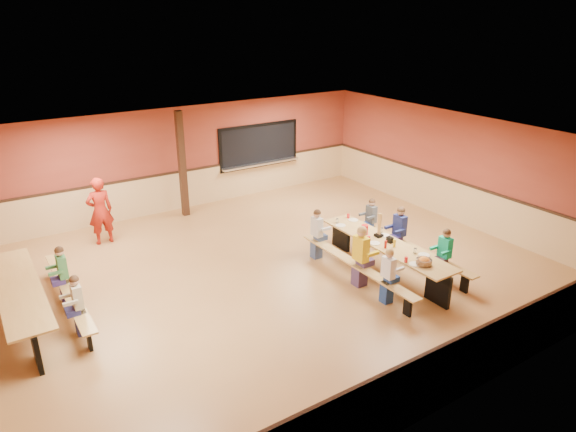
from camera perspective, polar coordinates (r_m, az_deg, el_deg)
ground at (r=11.61m, az=-1.98°, el=-6.37°), size 12.00×12.00×0.00m
room_envelope at (r=11.30m, az=-2.03°, el=-3.28°), size 12.04×10.04×3.02m
kitchen_pass_through at (r=16.33m, az=-3.23°, el=7.61°), size 2.78×0.28×1.38m
structural_post at (r=14.68m, az=-11.68°, el=5.61°), size 0.18×0.18×3.00m
cafeteria_table_main at (r=11.60m, az=10.74°, el=-3.89°), size 1.91×3.70×0.74m
cafeteria_table_second at (r=10.86m, az=-27.56°, el=-8.03°), size 1.91×3.70×0.74m
seated_child_white_left at (r=10.44m, az=11.03°, el=-6.59°), size 0.35×0.28×1.17m
seated_adult_yellow at (r=10.94m, az=8.06°, el=-4.50°), size 0.43×0.35×1.34m
seated_child_grey_left at (r=12.08m, az=3.21°, el=-2.04°), size 0.37×0.30×1.20m
seated_child_teal_right at (r=11.55m, az=16.95°, el=-4.21°), size 0.36×0.30×1.19m
seated_child_navy_right at (r=12.36m, az=12.25°, el=-1.82°), size 0.39×0.32×1.26m
seated_child_char_right at (r=13.03m, az=9.19°, el=-0.57°), size 0.35×0.28×1.16m
seated_child_green_sec at (r=11.18m, az=-23.68°, el=-6.04°), size 0.37×0.30×1.20m
seated_child_tan_sec at (r=10.03m, az=-22.25°, el=-9.20°), size 0.35×0.29×1.17m
standing_woman at (r=13.57m, az=-20.16°, el=0.54°), size 0.65×0.44×1.73m
punch_pitcher at (r=11.83m, az=8.52°, el=-1.49°), size 0.16×0.16×0.22m
chip_bowl at (r=10.67m, az=14.87°, el=-4.90°), size 0.32×0.32×0.15m
napkin_dispenser at (r=11.51m, az=11.25°, el=-2.60°), size 0.10×0.14×0.13m
condiment_mustard at (r=11.31m, az=11.75°, el=-2.98°), size 0.06×0.06×0.17m
condiment_ketchup at (r=11.22m, az=10.79°, el=-3.10°), size 0.06×0.06×0.17m
table_paddle at (r=11.73m, az=10.08°, el=-1.65°), size 0.16×0.16×0.56m
place_settings at (r=11.48m, az=10.83°, el=-2.68°), size 0.65×3.30×0.11m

